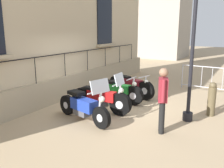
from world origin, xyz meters
The scene contains 11 objects.
ground_plane centered at (0.00, 0.00, 0.00)m, with size 60.00×60.00×0.00m, color tan.
building_facade centered at (-2.35, 0.00, 3.24)m, with size 0.82×13.43×6.73m.
motorcycle_blue centered at (-0.03, -1.49, 0.43)m, with size 2.10×0.90×1.32m.
motorcycle_red centered at (-0.05, -0.56, 0.43)m, with size 2.11×0.61×1.29m.
motorcycle_green centered at (-0.12, 0.59, 0.41)m, with size 2.06×0.71×0.94m.
motorcycle_maroon centered at (-0.04, 1.56, 0.42)m, with size 2.18×0.86×0.88m.
lamppost centered at (2.52, 0.04, 3.10)m, with size 0.29×0.99×5.06m.
crowd_barrier centered at (2.38, 3.87, 0.56)m, with size 2.12×0.23×1.05m.
bollard centered at (3.03, 0.81, 0.52)m, with size 0.24×0.24×1.04m.
pedestrian_walking centered at (2.13, -1.13, 0.94)m, with size 0.33×0.50×1.66m.
distant_building centered at (-3.46, 14.89, 4.83)m, with size 4.27×4.24×9.66m.
Camera 1 is at (3.95, -6.82, 2.61)m, focal length 39.32 mm.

